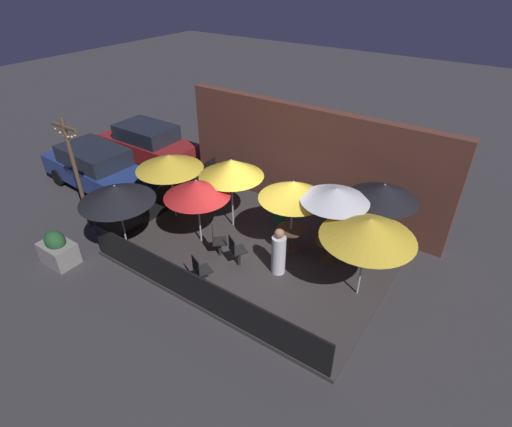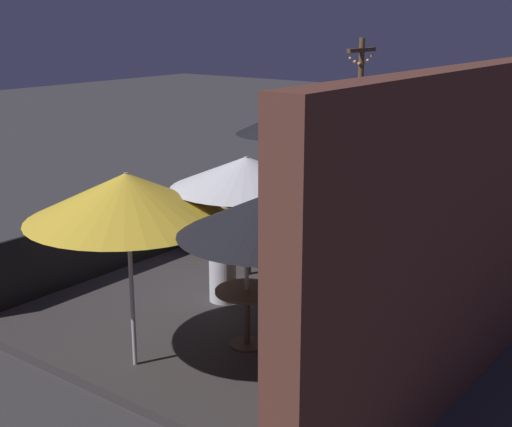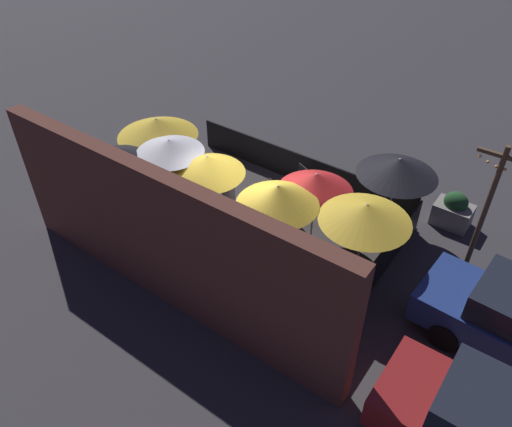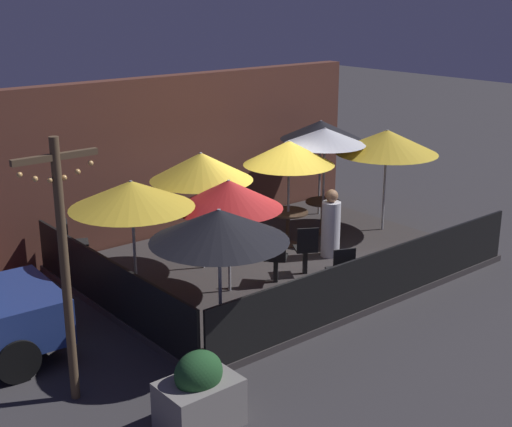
{
  "view_description": "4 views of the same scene",
  "coord_description": "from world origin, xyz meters",
  "px_view_note": "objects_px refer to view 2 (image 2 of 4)",
  "views": [
    {
      "loc": [
        5.19,
        -7.62,
        7.27
      ],
      "look_at": [
        -0.04,
        0.0,
        1.32
      ],
      "focal_mm": 28.0,
      "sensor_mm": 36.0,
      "label": 1
    },
    {
      "loc": [
        8.18,
        5.53,
        3.99
      ],
      "look_at": [
        0.49,
        -0.33,
        1.3
      ],
      "focal_mm": 50.0,
      "sensor_mm": 36.0,
      "label": 2
    },
    {
      "loc": [
        -6.2,
        8.13,
        8.75
      ],
      "look_at": [
        -0.45,
        0.22,
        0.95
      ],
      "focal_mm": 35.0,
      "sensor_mm": 36.0,
      "label": 3
    },
    {
      "loc": [
        -8.7,
        -9.91,
        5.21
      ],
      "look_at": [
        -0.81,
        -0.38,
        1.34
      ],
      "focal_mm": 50.0,
      "sensor_mm": 36.0,
      "label": 4
    }
  ],
  "objects_px": {
    "patron_0": "(390,268)",
    "light_post": "(359,113)",
    "patron_1": "(222,258)",
    "patio_chair_3": "(201,225)",
    "dining_table_1": "(292,272)",
    "dining_table_0": "(247,302)",
    "patio_umbrella_1": "(294,170)",
    "patio_umbrella_6": "(127,196)",
    "patio_umbrella_4": "(377,145)",
    "patio_chair_1": "(276,231)",
    "patio_chair_2": "(246,240)",
    "parked_car_0": "(468,163)",
    "patio_umbrella_7": "(273,214)",
    "patio_umbrella_5": "(319,148)",
    "planter_box": "(273,181)",
    "patio_umbrella_3": "(288,121)",
    "patio_umbrella_0": "(246,173)",
    "patio_umbrella_2": "(394,129)"
  },
  "relations": [
    {
      "from": "patron_0",
      "to": "light_post",
      "type": "distance_m",
      "value": 6.2
    },
    {
      "from": "patron_1",
      "to": "patron_0",
      "type": "bearing_deg",
      "value": -148.63
    },
    {
      "from": "patio_chair_3",
      "to": "dining_table_1",
      "type": "bearing_deg",
      "value": 0.0
    },
    {
      "from": "dining_table_0",
      "to": "patio_chair_3",
      "type": "xyz_separation_m",
      "value": [
        -2.24,
        -2.71,
        -0.05
      ]
    },
    {
      "from": "patio_umbrella_1",
      "to": "patio_umbrella_6",
      "type": "relative_size",
      "value": 0.99
    },
    {
      "from": "patio_umbrella_4",
      "to": "dining_table_1",
      "type": "distance_m",
      "value": 2.55
    },
    {
      "from": "patio_chair_1",
      "to": "patio_chair_2",
      "type": "bearing_deg",
      "value": -46.49
    },
    {
      "from": "patio_umbrella_1",
      "to": "dining_table_1",
      "type": "bearing_deg",
      "value": 90.0
    },
    {
      "from": "parked_car_0",
      "to": "patio_umbrella_7",
      "type": "bearing_deg",
      "value": 13.5
    },
    {
      "from": "dining_table_1",
      "to": "patio_umbrella_6",
      "type": "bearing_deg",
      "value": -14.36
    },
    {
      "from": "patio_umbrella_5",
      "to": "dining_table_0",
      "type": "height_order",
      "value": "patio_umbrella_5"
    },
    {
      "from": "parked_car_0",
      "to": "dining_table_1",
      "type": "bearing_deg",
      "value": 7.86
    },
    {
      "from": "patio_umbrella_1",
      "to": "patio_chair_2",
      "type": "height_order",
      "value": "patio_umbrella_1"
    },
    {
      "from": "planter_box",
      "to": "dining_table_1",
      "type": "bearing_deg",
      "value": 38.19
    },
    {
      "from": "planter_box",
      "to": "patio_umbrella_3",
      "type": "bearing_deg",
      "value": 44.78
    },
    {
      "from": "patio_chair_1",
      "to": "light_post",
      "type": "distance_m",
      "value": 4.77
    },
    {
      "from": "patio_umbrella_1",
      "to": "patio_umbrella_3",
      "type": "relative_size",
      "value": 1.03
    },
    {
      "from": "patio_umbrella_1",
      "to": "parked_car_0",
      "type": "relative_size",
      "value": 0.48
    },
    {
      "from": "patio_umbrella_0",
      "to": "light_post",
      "type": "height_order",
      "value": "light_post"
    },
    {
      "from": "patio_umbrella_0",
      "to": "dining_table_1",
      "type": "relative_size",
      "value": 2.8
    },
    {
      "from": "dining_table_0",
      "to": "patron_0",
      "type": "xyz_separation_m",
      "value": [
        -2.11,
        0.82,
        0.0
      ]
    },
    {
      "from": "planter_box",
      "to": "patio_umbrella_0",
      "type": "bearing_deg",
      "value": 33.56
    },
    {
      "from": "patio_umbrella_6",
      "to": "dining_table_0",
      "type": "xyz_separation_m",
      "value": [
        -1.17,
        0.71,
        -1.43
      ]
    },
    {
      "from": "patio_umbrella_6",
      "to": "patio_chair_2",
      "type": "distance_m",
      "value": 3.58
    },
    {
      "from": "patio_umbrella_5",
      "to": "parked_car_0",
      "type": "bearing_deg",
      "value": 174.75
    },
    {
      "from": "patio_umbrella_6",
      "to": "light_post",
      "type": "relative_size",
      "value": 0.63
    },
    {
      "from": "light_post",
      "to": "patio_umbrella_5",
      "type": "bearing_deg",
      "value": 19.61
    },
    {
      "from": "patio_umbrella_1",
      "to": "dining_table_0",
      "type": "relative_size",
      "value": 2.92
    },
    {
      "from": "planter_box",
      "to": "patio_umbrella_5",
      "type": "bearing_deg",
      "value": 46.93
    },
    {
      "from": "patio_umbrella_1",
      "to": "patron_0",
      "type": "relative_size",
      "value": 1.76
    },
    {
      "from": "patio_umbrella_2",
      "to": "patio_chair_2",
      "type": "distance_m",
      "value": 3.54
    },
    {
      "from": "patio_umbrella_6",
      "to": "patio_umbrella_2",
      "type": "bearing_deg",
      "value": 179.94
    },
    {
      "from": "patio_umbrella_3",
      "to": "patron_0",
      "type": "height_order",
      "value": "patio_umbrella_3"
    },
    {
      "from": "patio_umbrella_0",
      "to": "light_post",
      "type": "relative_size",
      "value": 0.66
    },
    {
      "from": "dining_table_1",
      "to": "patio_chair_2",
      "type": "distance_m",
      "value": 1.67
    },
    {
      "from": "patron_1",
      "to": "dining_table_1",
      "type": "bearing_deg",
      "value": -167.58
    },
    {
      "from": "patio_umbrella_4",
      "to": "patio_chair_3",
      "type": "xyz_separation_m",
      "value": [
        1.01,
        -2.66,
        -1.49
      ]
    },
    {
      "from": "patio_chair_1",
      "to": "patio_umbrella_3",
      "type": "bearing_deg",
      "value": 169.1
    },
    {
      "from": "patio_chair_1",
      "to": "patron_0",
      "type": "height_order",
      "value": "patron_0"
    },
    {
      "from": "dining_table_1",
      "to": "patio_chair_3",
      "type": "bearing_deg",
      "value": -113.13
    },
    {
      "from": "patio_umbrella_1",
      "to": "patio_chair_2",
      "type": "bearing_deg",
      "value": -120.52
    },
    {
      "from": "dining_table_1",
      "to": "patio_chair_2",
      "type": "xyz_separation_m",
      "value": [
        -0.85,
        -1.44,
        -0.05
      ]
    },
    {
      "from": "patron_1",
      "to": "light_post",
      "type": "xyz_separation_m",
      "value": [
        -6.24,
        -1.39,
        1.25
      ]
    },
    {
      "from": "patio_umbrella_3",
      "to": "light_post",
      "type": "height_order",
      "value": "light_post"
    },
    {
      "from": "patio_umbrella_5",
      "to": "patio_chair_1",
      "type": "xyz_separation_m",
      "value": [
        0.85,
        -0.25,
        -1.27
      ]
    },
    {
      "from": "patio_umbrella_7",
      "to": "parked_car_0",
      "type": "bearing_deg",
      "value": -169.71
    },
    {
      "from": "patio_umbrella_7",
      "to": "parked_car_0",
      "type": "height_order",
      "value": "patio_umbrella_7"
    },
    {
      "from": "dining_table_0",
      "to": "dining_table_1",
      "type": "height_order",
      "value": "dining_table_1"
    },
    {
      "from": "patio_chair_2",
      "to": "dining_table_1",
      "type": "bearing_deg",
      "value": 0.0
    },
    {
      "from": "patio_chair_3",
      "to": "parked_car_0",
      "type": "xyz_separation_m",
      "value": [
        -6.69,
        1.96,
        0.21
      ]
    }
  ]
}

